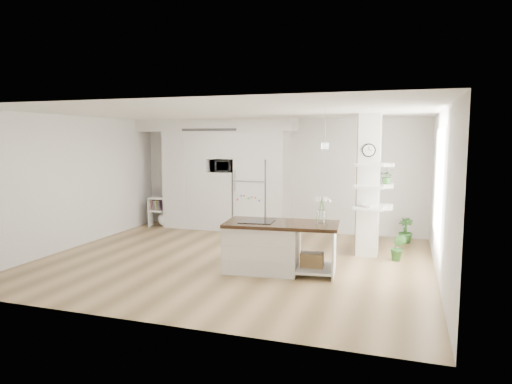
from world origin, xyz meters
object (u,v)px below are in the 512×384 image
at_px(refrigerator, 253,195).
at_px(kitchen_island, 269,245).
at_px(bookshelf, 163,214).
at_px(floor_plant_a, 398,248).

distance_m(refrigerator, kitchen_island, 3.42).
distance_m(refrigerator, bookshelf, 2.44).
xyz_separation_m(kitchen_island, floor_plant_a, (2.07, 1.33, -0.19)).
distance_m(kitchen_island, bookshelf, 4.73).
distance_m(refrigerator, floor_plant_a, 3.89).
bearing_deg(kitchen_island, refrigerator, 107.53).
height_order(kitchen_island, bookshelf, kitchen_island).
bearing_deg(bookshelf, floor_plant_a, -26.94).
bearing_deg(floor_plant_a, bookshelf, 164.49).
relative_size(bookshelf, floor_plant_a, 1.47).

